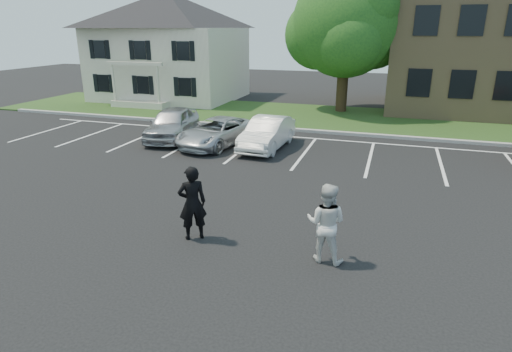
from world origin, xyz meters
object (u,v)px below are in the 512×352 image
at_px(house, 169,47).
at_px(tree, 348,26).
at_px(man_black_suit, 192,203).
at_px(car_silver_west, 172,123).
at_px(car_white_sedan, 267,133).
at_px(car_silver_minivan, 217,132).
at_px(man_white_shirt, 326,223).

relative_size(house, tree, 1.17).
distance_m(house, man_black_suit, 24.10).
distance_m(man_black_suit, car_silver_west, 10.92).
xyz_separation_m(house, tree, (13.35, -1.63, 1.52)).
xyz_separation_m(man_black_suit, car_white_sedan, (-0.68, 9.09, -0.29)).
distance_m(tree, car_silver_minivan, 12.19).
xyz_separation_m(tree, man_black_suit, (-1.48, -19.16, -4.36)).
bearing_deg(tree, man_white_shirt, -84.16).
distance_m(car_silver_minivan, car_white_sedan, 2.39).
distance_m(man_white_shirt, car_white_sedan, 10.04).
bearing_deg(car_silver_west, car_white_sedan, -12.94).
bearing_deg(house, car_silver_west, -61.42).
relative_size(car_silver_west, car_white_sedan, 1.07).
relative_size(man_black_suit, man_white_shirt, 1.03).
distance_m(tree, car_white_sedan, 11.30).
relative_size(house, man_black_suit, 5.19).
distance_m(tree, man_white_shirt, 19.81).
xyz_separation_m(house, car_silver_west, (6.23, -11.44, -3.06)).
bearing_deg(man_white_shirt, house, -48.48).
relative_size(car_silver_minivan, car_white_sedan, 1.07).
height_order(house, car_silver_west, house).
bearing_deg(man_black_suit, man_white_shirt, 143.96).
xyz_separation_m(man_black_suit, man_white_shirt, (3.44, -0.06, -0.03)).
height_order(tree, man_black_suit, tree).
height_order(man_black_suit, car_silver_minivan, man_black_suit).
bearing_deg(car_white_sedan, car_silver_west, 179.65).
height_order(man_white_shirt, car_silver_minivan, man_white_shirt).
bearing_deg(tree, car_silver_minivan, -113.78).
bearing_deg(car_silver_west, tree, 44.09).
height_order(tree, car_white_sedan, tree).
bearing_deg(man_black_suit, car_silver_minivan, -106.03).
distance_m(man_white_shirt, car_silver_west, 13.08).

